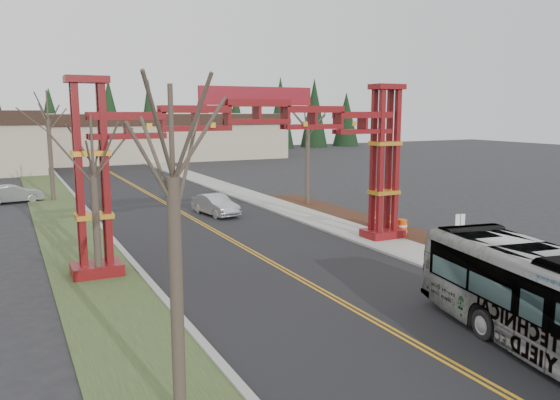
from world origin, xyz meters
TOP-DOWN VIEW (x-y plane):
  - road at (0.00, 25.00)m, footprint 12.00×110.00m
  - lane_line_left at (-0.12, 25.00)m, footprint 0.12×100.00m
  - lane_line_right at (0.12, 25.00)m, footprint 0.12×100.00m
  - curb_right at (6.15, 25.00)m, footprint 0.30×110.00m
  - sidewalk_right at (7.60, 25.00)m, footprint 2.60×110.00m
  - landscape_strip at (10.20, 10.00)m, footprint 2.60×50.00m
  - grass_median at (-8.00, 25.00)m, footprint 4.00×110.00m
  - curb_left at (-6.15, 25.00)m, footprint 0.30×110.00m
  - gateway_arch at (0.00, 18.00)m, footprint 18.20×1.60m
  - retail_building_east at (10.00, 79.95)m, footprint 38.00×20.30m
  - conifer_treeline at (0.25, 92.00)m, footprint 116.10×5.60m
  - silver_sedan at (1.91, 29.49)m, footprint 2.31×4.74m
  - parked_car_far_a at (-11.00, 41.91)m, footprint 4.69×2.29m
  - bare_tree_median_near at (-8.00, 4.97)m, footprint 3.14×3.14m
  - bare_tree_median_mid at (-8.00, 17.45)m, footprint 3.19×3.19m
  - bare_tree_median_far at (-8.00, 41.61)m, footprint 3.50×3.50m
  - bare_tree_right_far at (10.00, 30.40)m, footprint 3.45×3.45m
  - street_sign at (9.05, 13.06)m, footprint 0.50×0.18m
  - barrel_south at (9.44, 17.99)m, footprint 0.57×0.57m
  - barrel_mid at (9.55, 19.38)m, footprint 0.56×0.56m
  - barrel_north at (9.56, 20.95)m, footprint 0.55×0.55m

SIDE VIEW (x-z plane):
  - road at x=0.00m, z-range 0.00..0.02m
  - lane_line_left at x=-0.12m, z-range 0.02..0.03m
  - lane_line_right at x=0.12m, z-range 0.02..0.03m
  - grass_median at x=-8.00m, z-range 0.00..0.08m
  - landscape_strip at x=10.20m, z-range 0.00..0.12m
  - curb_right at x=6.15m, z-range 0.00..0.15m
  - curb_left at x=-6.15m, z-range 0.00..0.15m
  - sidewalk_right at x=7.60m, z-range 0.01..0.15m
  - barrel_north at x=9.56m, z-range 0.00..1.02m
  - barrel_mid at x=9.55m, z-range 0.00..1.03m
  - barrel_south at x=9.44m, z-range 0.00..1.05m
  - parked_car_far_a at x=-11.00m, z-range 0.00..1.48m
  - silver_sedan at x=1.91m, z-range 0.00..1.50m
  - street_sign at x=9.05m, z-range 0.49..2.74m
  - retail_building_east at x=10.00m, z-range 0.01..7.01m
  - bare_tree_median_mid at x=-8.00m, z-range 1.49..8.75m
  - bare_tree_median_near at x=-8.00m, z-range 1.89..9.89m
  - gateway_arch at x=0.00m, z-range 1.53..10.43m
  - bare_tree_right_far at x=10.00m, z-range 1.85..10.19m
  - conifer_treeline at x=0.25m, z-range -0.01..12.99m
  - bare_tree_median_far at x=-8.00m, z-range 2.18..11.27m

